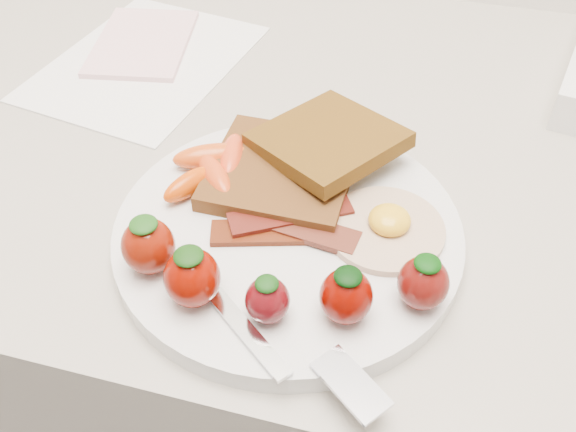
# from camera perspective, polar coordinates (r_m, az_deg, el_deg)

# --- Properties ---
(counter) EXTENTS (2.00, 0.60, 0.90)m
(counter) POSITION_cam_1_polar(r_m,az_deg,el_deg) (0.96, 2.25, -14.28)
(counter) COLOR gray
(counter) RESTS_ON ground
(plate) EXTENTS (0.27, 0.27, 0.02)m
(plate) POSITION_cam_1_polar(r_m,az_deg,el_deg) (0.50, 0.00, -1.54)
(plate) COLOR silver
(plate) RESTS_ON counter
(toast_lower) EXTENTS (0.11, 0.11, 0.01)m
(toast_lower) POSITION_cam_1_polar(r_m,az_deg,el_deg) (0.53, -0.59, 3.98)
(toast_lower) COLOR #451E0D
(toast_lower) RESTS_ON plate
(toast_upper) EXTENTS (0.14, 0.14, 0.02)m
(toast_upper) POSITION_cam_1_polar(r_m,az_deg,el_deg) (0.54, 3.56, 6.73)
(toast_upper) COLOR #462708
(toast_upper) RESTS_ON toast_lower
(fried_egg) EXTENTS (0.10, 0.10, 0.02)m
(fried_egg) POSITION_cam_1_polar(r_m,az_deg,el_deg) (0.49, 8.75, -0.93)
(fried_egg) COLOR silver
(fried_egg) RESTS_ON plate
(bacon_strips) EXTENTS (0.11, 0.08, 0.01)m
(bacon_strips) POSITION_cam_1_polar(r_m,az_deg,el_deg) (0.49, -0.05, -0.76)
(bacon_strips) COLOR black
(bacon_strips) RESTS_ON plate
(baby_carrots) EXTENTS (0.07, 0.10, 0.02)m
(baby_carrots) POSITION_cam_1_polar(r_m,az_deg,el_deg) (0.53, -6.70, 4.42)
(baby_carrots) COLOR #CB4913
(baby_carrots) RESTS_ON plate
(strawberries) EXTENTS (0.23, 0.07, 0.05)m
(strawberries) POSITION_cam_1_polar(r_m,az_deg,el_deg) (0.43, -2.24, -5.37)
(strawberries) COLOR #6C1104
(strawberries) RESTS_ON plate
(fork) EXTENTS (0.17, 0.10, 0.00)m
(fork) POSITION_cam_1_polar(r_m,az_deg,el_deg) (0.42, -0.50, -11.24)
(fork) COLOR silver
(fork) RESTS_ON plate
(paper_sheet) EXTENTS (0.22, 0.27, 0.00)m
(paper_sheet) POSITION_cam_1_polar(r_m,az_deg,el_deg) (0.73, -12.58, 13.19)
(paper_sheet) COLOR white
(paper_sheet) RESTS_ON counter
(notepad) EXTENTS (0.12, 0.16, 0.01)m
(notepad) POSITION_cam_1_polar(r_m,az_deg,el_deg) (0.76, -12.80, 14.80)
(notepad) COLOR beige
(notepad) RESTS_ON paper_sheet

